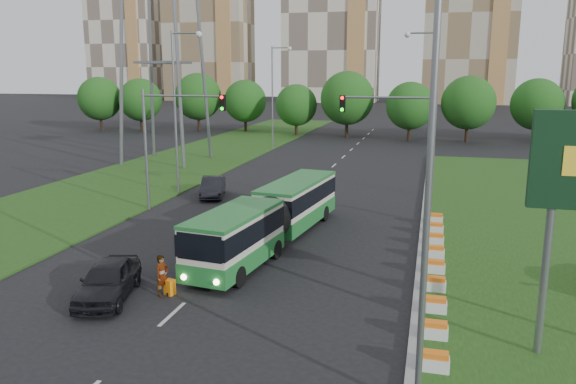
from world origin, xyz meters
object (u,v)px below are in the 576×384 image
(traffic_mast_left, at_px, (167,131))
(articulated_bus, at_px, (271,217))
(car_left_near, at_px, (108,280))
(car_left_far, at_px, (213,187))
(traffic_mast_median, at_px, (406,136))
(pedestrian, at_px, (162,275))
(shopping_trolley, at_px, (170,287))

(traffic_mast_left, height_order, articulated_bus, traffic_mast_left)
(car_left_near, relative_size, car_left_far, 1.05)
(traffic_mast_median, bearing_deg, traffic_mast_left, -176.23)
(traffic_mast_left, height_order, car_left_near, traffic_mast_left)
(traffic_mast_left, xyz_separation_m, pedestrian, (6.19, -13.40, -4.48))
(car_left_far, bearing_deg, pedestrian, -90.64)
(car_left_far, height_order, shopping_trolley, car_left_far)
(pedestrian, bearing_deg, car_left_near, 130.76)
(traffic_mast_left, relative_size, car_left_far, 1.80)
(car_left_far, relative_size, pedestrian, 2.55)
(traffic_mast_median, distance_m, shopping_trolley, 17.46)
(traffic_mast_left, distance_m, car_left_near, 15.52)
(car_left_far, bearing_deg, car_left_near, -97.06)
(traffic_mast_median, distance_m, traffic_mast_left, 15.19)
(articulated_bus, bearing_deg, pedestrian, -99.52)
(traffic_mast_left, xyz_separation_m, car_left_near, (4.19, -14.24, -4.56))
(articulated_bus, height_order, car_left_near, articulated_bus)
(traffic_mast_median, height_order, car_left_far, traffic_mast_median)
(car_left_near, distance_m, pedestrian, 2.17)
(traffic_mast_left, height_order, pedestrian, traffic_mast_left)
(traffic_mast_median, xyz_separation_m, pedestrian, (-8.97, -14.40, -4.48))
(articulated_bus, height_order, pedestrian, articulated_bus)
(traffic_mast_left, xyz_separation_m, car_left_far, (1.10, 4.74, -4.62))
(car_left_near, height_order, car_left_far, car_left_near)
(traffic_mast_median, relative_size, articulated_bus, 0.53)
(pedestrian, bearing_deg, traffic_mast_left, 42.71)
(pedestrian, bearing_deg, traffic_mast_median, -14.01)
(articulated_bus, xyz_separation_m, car_left_far, (-7.47, 10.23, -0.79))
(articulated_bus, bearing_deg, shopping_trolley, -98.09)
(traffic_mast_left, bearing_deg, articulated_bus, -32.63)
(traffic_mast_left, distance_m, shopping_trolley, 15.58)
(car_left_near, height_order, shopping_trolley, car_left_near)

